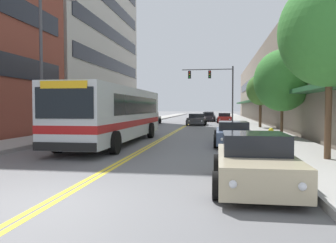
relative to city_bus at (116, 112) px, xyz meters
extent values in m
plane|color=slate|center=(2.14, 25.85, -1.71)|extent=(240.00, 240.00, 0.00)
cube|color=#9E9B96|center=(-4.82, 25.85, -1.62)|extent=(2.91, 106.00, 0.18)
cube|color=#9E9B96|center=(9.09, 25.85, -1.62)|extent=(2.91, 106.00, 0.18)
cube|color=yellow|center=(2.04, 25.85, -1.71)|extent=(0.14, 106.00, 0.01)
cube|color=yellow|center=(2.24, 25.85, -1.71)|extent=(0.14, 106.00, 0.01)
cube|color=#BCB7AD|center=(-12.53, 19.16, 12.19)|extent=(12.00, 22.96, 27.81)
cube|color=black|center=(-6.49, 19.16, 1.77)|extent=(0.08, 21.13, 1.40)
cube|color=black|center=(-6.49, 19.16, 5.24)|extent=(0.08, 21.13, 1.40)
cube|color=black|center=(-6.49, 19.16, 8.72)|extent=(0.08, 21.13, 1.40)
cube|color=black|center=(-6.49, 19.16, 12.19)|extent=(0.08, 21.13, 1.40)
cube|color=gray|center=(14.80, 25.85, 3.03)|extent=(8.00, 68.00, 9.48)
cube|color=#1E4C28|center=(10.25, 25.85, 1.19)|extent=(1.10, 61.20, 0.24)
cube|color=black|center=(10.76, 25.85, 4.17)|extent=(0.08, 61.20, 1.40)
cube|color=silver|center=(0.00, -0.11, -0.03)|extent=(2.53, 12.20, 2.66)
cube|color=#B21919|center=(0.00, -0.11, -0.56)|extent=(2.55, 12.22, 0.32)
cube|color=black|center=(0.00, 0.50, 0.40)|extent=(2.56, 9.52, 0.96)
cube|color=black|center=(0.00, -6.23, 0.45)|extent=(2.28, 0.04, 1.17)
cube|color=yellow|center=(0.00, -6.24, 1.12)|extent=(1.82, 0.06, 0.28)
cube|color=black|center=(0.00, -6.25, -1.18)|extent=(2.48, 0.08, 0.32)
cylinder|color=black|center=(-1.30, -4.26, -1.21)|extent=(0.30, 1.00, 1.00)
cylinder|color=black|center=(1.30, -4.26, -1.21)|extent=(0.30, 1.00, 1.00)
cylinder|color=black|center=(-1.30, 3.25, -1.21)|extent=(0.30, 1.00, 1.00)
cylinder|color=black|center=(1.30, 3.25, -1.21)|extent=(0.30, 1.00, 1.00)
cube|color=black|center=(-2.31, 20.58, -1.18)|extent=(1.79, 4.30, 0.69)
cube|color=black|center=(-2.31, 20.75, -0.57)|extent=(1.54, 1.89, 0.53)
cylinder|color=black|center=(-3.23, 19.25, -1.38)|extent=(0.22, 0.66, 0.66)
cylinder|color=black|center=(-1.40, 19.25, -1.38)|extent=(0.22, 0.66, 0.66)
cylinder|color=black|center=(-3.23, 21.91, -1.38)|extent=(0.22, 0.66, 0.66)
cylinder|color=black|center=(-1.40, 21.91, -1.38)|extent=(0.22, 0.66, 0.66)
sphere|color=silver|center=(-2.94, 18.41, -1.15)|extent=(0.16, 0.16, 0.16)
sphere|color=silver|center=(-1.69, 18.41, -1.15)|extent=(0.16, 0.16, 0.16)
cube|color=red|center=(-2.96, 22.74, -1.15)|extent=(0.18, 0.04, 0.10)
cube|color=red|center=(-1.67, 22.74, -1.15)|extent=(0.18, 0.04, 0.10)
cube|color=white|center=(-2.19, 13.54, -1.22)|extent=(1.81, 4.80, 0.64)
cube|color=black|center=(-2.19, 13.73, -0.69)|extent=(1.55, 2.11, 0.41)
cylinder|color=black|center=(-3.12, 12.06, -1.39)|extent=(0.22, 0.64, 0.64)
cylinder|color=black|center=(-1.27, 12.06, -1.39)|extent=(0.22, 0.64, 0.64)
cylinder|color=black|center=(-3.12, 15.03, -1.39)|extent=(0.22, 0.64, 0.64)
cylinder|color=black|center=(-1.27, 15.03, -1.39)|extent=(0.22, 0.64, 0.64)
sphere|color=silver|center=(-2.83, 11.12, -1.18)|extent=(0.16, 0.16, 0.16)
sphere|color=silver|center=(-1.56, 11.12, -1.18)|extent=(0.16, 0.16, 0.16)
cube|color=red|center=(-2.84, 15.95, -1.18)|extent=(0.18, 0.04, 0.10)
cube|color=red|center=(-1.54, 15.95, -1.18)|extent=(0.18, 0.04, 0.10)
cube|color=#BCAD89|center=(6.52, -9.22, -1.21)|extent=(1.79, 4.16, 0.67)
cube|color=black|center=(6.52, -9.05, -0.62)|extent=(1.54, 1.83, 0.50)
cylinder|color=black|center=(5.60, -10.51, -1.40)|extent=(0.22, 0.61, 0.61)
cylinder|color=black|center=(7.44, -10.51, -1.40)|extent=(0.22, 0.61, 0.61)
cylinder|color=black|center=(5.60, -7.93, -1.40)|extent=(0.22, 0.61, 0.61)
cylinder|color=black|center=(7.44, -7.93, -1.40)|extent=(0.22, 0.61, 0.61)
sphere|color=silver|center=(5.90, -11.32, -1.17)|extent=(0.16, 0.16, 0.16)
sphere|color=silver|center=(7.15, -11.32, -1.17)|extent=(0.16, 0.16, 0.16)
cube|color=red|center=(5.88, -7.13, -1.17)|extent=(0.18, 0.04, 0.10)
cube|color=red|center=(7.17, -7.13, -1.17)|extent=(0.18, 0.04, 0.10)
cube|color=#475675|center=(6.42, 0.02, -1.21)|extent=(1.76, 4.79, 0.62)
cube|color=black|center=(6.42, 0.22, -0.69)|extent=(1.51, 2.11, 0.43)
cylinder|color=black|center=(5.52, -1.46, -1.37)|extent=(0.22, 0.68, 0.68)
cylinder|color=black|center=(7.32, -1.46, -1.37)|extent=(0.22, 0.68, 0.68)
cylinder|color=black|center=(5.52, 1.51, -1.37)|extent=(0.22, 0.68, 0.68)
cylinder|color=black|center=(7.32, 1.51, -1.37)|extent=(0.22, 0.68, 0.68)
sphere|color=silver|center=(5.80, -2.39, -1.18)|extent=(0.16, 0.16, 0.16)
sphere|color=silver|center=(7.03, -2.39, -1.18)|extent=(0.16, 0.16, 0.16)
cube|color=red|center=(5.79, 2.43, -1.18)|extent=(0.18, 0.04, 0.10)
cube|color=red|center=(7.05, 2.43, -1.18)|extent=(0.18, 0.04, 0.10)
cube|color=maroon|center=(6.45, 25.52, -1.21)|extent=(1.71, 4.29, 0.64)
cube|color=black|center=(6.45, 25.69, -0.67)|extent=(1.47, 1.89, 0.45)
cylinder|color=black|center=(5.57, 24.19, -1.39)|extent=(0.22, 0.63, 0.63)
cylinder|color=black|center=(7.32, 24.19, -1.39)|extent=(0.22, 0.63, 0.63)
cylinder|color=black|center=(5.57, 26.85, -1.39)|extent=(0.22, 0.63, 0.63)
cylinder|color=black|center=(7.32, 26.85, -1.39)|extent=(0.22, 0.63, 0.63)
sphere|color=silver|center=(5.85, 23.35, -1.18)|extent=(0.16, 0.16, 0.16)
sphere|color=silver|center=(7.05, 23.35, -1.18)|extent=(0.16, 0.16, 0.16)
cube|color=red|center=(5.83, 27.67, -1.18)|extent=(0.18, 0.04, 0.10)
cube|color=red|center=(7.06, 27.67, -1.18)|extent=(0.18, 0.04, 0.10)
cube|color=#19234C|center=(4.15, 37.67, -1.20)|extent=(1.78, 4.22, 0.64)
cube|color=black|center=(4.15, 37.84, -0.66)|extent=(1.53, 1.86, 0.44)
cylinder|color=black|center=(3.23, 36.36, -1.37)|extent=(0.22, 0.69, 0.69)
cylinder|color=black|center=(5.06, 36.36, -1.37)|extent=(0.22, 0.69, 0.69)
cylinder|color=black|center=(3.23, 38.98, -1.37)|extent=(0.22, 0.69, 0.69)
cylinder|color=black|center=(5.06, 38.98, -1.37)|extent=(0.22, 0.69, 0.69)
sphere|color=silver|center=(3.52, 35.54, -1.17)|extent=(0.16, 0.16, 0.16)
sphere|color=silver|center=(4.77, 35.54, -1.17)|extent=(0.16, 0.16, 0.16)
cube|color=red|center=(3.50, 39.79, -1.17)|extent=(0.18, 0.04, 0.10)
cube|color=red|center=(4.79, 39.79, -1.17)|extent=(0.18, 0.04, 0.10)
cube|color=#38383D|center=(3.23, 19.73, -1.21)|extent=(1.93, 4.35, 0.67)
cube|color=black|center=(3.23, 19.90, -0.65)|extent=(1.66, 1.91, 0.44)
cylinder|color=black|center=(2.24, 18.38, -1.40)|extent=(0.22, 0.62, 0.62)
cylinder|color=black|center=(4.22, 18.38, -1.40)|extent=(0.22, 0.62, 0.62)
cylinder|color=black|center=(2.24, 21.08, -1.40)|extent=(0.22, 0.62, 0.62)
cylinder|color=black|center=(4.22, 21.08, -1.40)|extent=(0.22, 0.62, 0.62)
sphere|color=silver|center=(2.55, 17.53, -1.17)|extent=(0.16, 0.16, 0.16)
sphere|color=silver|center=(3.90, 17.53, -1.17)|extent=(0.16, 0.16, 0.16)
cube|color=red|center=(2.53, 21.91, -1.17)|extent=(0.18, 0.04, 0.10)
cube|color=red|center=(3.92, 21.91, -1.17)|extent=(0.18, 0.04, 0.10)
cube|color=#232328|center=(4.28, 29.91, -1.23)|extent=(1.75, 4.72, 0.61)
cube|color=black|center=(4.28, 30.10, -0.67)|extent=(1.51, 2.08, 0.51)
cylinder|color=black|center=(3.38, 28.45, -1.39)|extent=(0.22, 0.63, 0.63)
cylinder|color=black|center=(5.18, 28.45, -1.39)|extent=(0.22, 0.63, 0.63)
cylinder|color=black|center=(3.38, 31.38, -1.39)|extent=(0.22, 0.63, 0.63)
cylinder|color=black|center=(5.18, 31.38, -1.39)|extent=(0.22, 0.63, 0.63)
sphere|color=silver|center=(3.67, 27.53, -1.20)|extent=(0.16, 0.16, 0.16)
sphere|color=silver|center=(4.90, 27.53, -1.20)|extent=(0.16, 0.16, 0.16)
cube|color=red|center=(3.65, 32.29, -1.20)|extent=(0.18, 0.04, 0.10)
cube|color=red|center=(4.91, 32.29, -1.20)|extent=(0.18, 0.04, 0.10)
cylinder|color=#47474C|center=(7.34, 22.14, 1.74)|extent=(0.18, 0.18, 6.89)
cylinder|color=#47474C|center=(4.31, 22.14, 4.83)|extent=(6.05, 0.11, 0.11)
cube|color=black|center=(4.61, 22.14, 4.23)|extent=(0.34, 0.26, 0.92)
sphere|color=red|center=(4.61, 21.98, 4.51)|extent=(0.18, 0.18, 0.18)
sphere|color=yellow|center=(4.61, 21.98, 4.23)|extent=(0.18, 0.18, 0.18)
sphere|color=green|center=(4.61, 21.98, 3.96)|extent=(0.18, 0.18, 0.18)
cylinder|color=black|center=(4.61, 22.14, 4.76)|extent=(0.02, 0.02, 0.14)
cube|color=black|center=(2.19, 22.14, 4.23)|extent=(0.34, 0.26, 0.92)
sphere|color=red|center=(2.19, 21.98, 4.51)|extent=(0.18, 0.18, 0.18)
sphere|color=yellow|center=(2.19, 21.98, 4.23)|extent=(0.18, 0.18, 0.18)
sphere|color=green|center=(2.19, 21.98, 3.96)|extent=(0.18, 0.18, 0.18)
cylinder|color=black|center=(2.19, 22.14, 4.76)|extent=(0.02, 0.02, 0.14)
cylinder|color=#47474C|center=(-3.16, -2.22, 2.07)|extent=(0.16, 0.16, 7.55)
cylinder|color=brown|center=(9.42, -5.41, -0.05)|extent=(0.23, 0.23, 2.95)
ellipsoid|color=#387F33|center=(9.42, -5.41, 2.91)|extent=(3.49, 3.49, 3.84)
cylinder|color=brown|center=(9.61, 3.94, -0.53)|extent=(0.18, 0.18, 2.01)
ellipsoid|color=#387F33|center=(9.61, 3.94, 1.98)|extent=(3.53, 3.53, 3.88)
cylinder|color=brown|center=(9.44, 13.24, -0.37)|extent=(0.26, 0.26, 2.33)
ellipsoid|color=#42752D|center=(9.44, 13.24, 1.88)|extent=(2.56, 2.56, 2.81)
cylinder|color=yellow|center=(8.09, -1.65, -1.20)|extent=(0.27, 0.27, 0.66)
sphere|color=yellow|center=(8.09, -1.65, -0.80)|extent=(0.24, 0.24, 0.24)
cylinder|color=yellow|center=(7.91, -1.65, -1.13)|extent=(0.08, 0.12, 0.12)
camera|label=1|loc=(5.60, -17.56, 0.28)|focal=35.00mm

